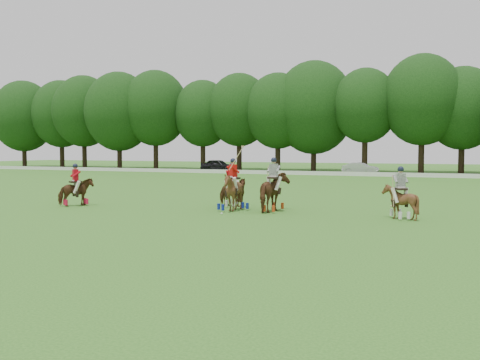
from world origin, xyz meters
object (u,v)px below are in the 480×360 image
at_px(polo_red_c, 233,192).
at_px(polo_stripe_b, 400,201).
at_px(polo_ball, 222,214).
at_px(polo_red_a, 76,191).
at_px(car_left, 218,165).
at_px(car_mid, 360,168).
at_px(polo_red_b, 232,191).
at_px(polo_stripe_a, 274,192).

relative_size(polo_red_c, polo_stripe_b, 1.38).
bearing_deg(polo_red_c, polo_ball, -85.68).
height_order(polo_red_a, polo_red_c, polo_red_c).
height_order(polo_red_c, polo_stripe_b, polo_red_c).
relative_size(car_left, polo_red_a, 2.14).
bearing_deg(polo_ball, polo_red_c, 94.32).
height_order(car_left, polo_ball, car_left).
xyz_separation_m(polo_red_a, polo_red_c, (8.19, 1.16, 0.14)).
xyz_separation_m(car_mid, polo_ball, (1.53, -40.59, -0.63)).
distance_m(polo_red_a, polo_red_b, 7.90).
xyz_separation_m(polo_red_c, polo_stripe_b, (7.48, 0.04, -0.13)).
relative_size(polo_stripe_b, polo_ball, 24.09).
xyz_separation_m(car_left, polo_stripe_a, (21.33, -38.65, 0.14)).
relative_size(polo_red_b, polo_red_c, 0.73).
xyz_separation_m(polo_red_c, polo_ball, (0.11, -1.48, -0.85)).
bearing_deg(polo_stripe_b, polo_red_c, -179.66).
height_order(polo_red_a, polo_red_b, polo_red_b).
bearing_deg(polo_red_b, polo_stripe_b, -10.94).
relative_size(car_left, polo_stripe_b, 2.12).
bearing_deg(polo_stripe_b, polo_ball, -168.30).
height_order(car_mid, polo_stripe_a, polo_stripe_a).
bearing_deg(car_left, car_mid, -87.12).
bearing_deg(car_left, polo_ball, -151.33).
height_order(polo_red_a, polo_stripe_b, polo_stripe_b).
distance_m(polo_red_a, polo_ball, 8.34).
xyz_separation_m(car_mid, polo_stripe_b, (8.90, -39.06, 0.09)).
xyz_separation_m(car_left, polo_red_c, (19.50, -39.11, 0.12)).
relative_size(car_mid, polo_red_c, 1.37).
height_order(car_left, polo_red_a, polo_red_a).
distance_m(polo_red_b, polo_stripe_b, 8.44).
bearing_deg(polo_red_b, polo_ball, -73.70).
xyz_separation_m(car_mid, polo_stripe_a, (3.25, -38.65, 0.25)).
bearing_deg(polo_red_b, polo_stripe_a, -24.26).
relative_size(car_left, polo_red_c, 1.54).
bearing_deg(car_left, polo_red_c, -150.62).
bearing_deg(polo_red_c, polo_red_b, 115.99).
height_order(car_mid, polo_red_a, polo_red_a).
bearing_deg(polo_red_a, polo_red_b, 20.81).
xyz_separation_m(polo_red_a, polo_stripe_a, (10.02, 1.62, 0.16)).
bearing_deg(polo_red_a, polo_ball, -2.22).
xyz_separation_m(car_mid, polo_red_a, (-6.77, -40.27, 0.09)).
relative_size(car_left, polo_stripe_a, 1.85).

